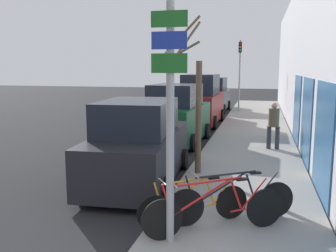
% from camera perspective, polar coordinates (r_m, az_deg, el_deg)
% --- Properties ---
extents(ground_plane, '(80.00, 80.00, 0.00)m').
position_cam_1_polar(ground_plane, '(14.44, 2.13, -2.89)').
color(ground_plane, black).
extents(sidewalk_curb, '(3.20, 32.00, 0.15)m').
position_cam_1_polar(sidewalk_curb, '(16.88, 12.79, -1.12)').
color(sidewalk_curb, gray).
rests_on(sidewalk_curb, ground).
extents(building_facade, '(0.23, 32.00, 6.50)m').
position_cam_1_polar(building_facade, '(16.59, 19.28, 9.35)').
color(building_facade, '#BCBCC1').
rests_on(building_facade, ground).
extents(signpost, '(0.56, 0.15, 3.78)m').
position_cam_1_polar(signpost, '(5.81, 0.32, 1.51)').
color(signpost, '#939399').
rests_on(signpost, sidewalk_curb).
extents(bicycle_0, '(2.25, 1.32, 0.97)m').
position_cam_1_polar(bicycle_0, '(6.54, 7.26, -12.60)').
color(bicycle_0, black).
rests_on(bicycle_0, sidewalk_curb).
extents(bicycle_1, '(1.80, 1.22, 0.88)m').
position_cam_1_polar(bicycle_1, '(6.87, 4.05, -11.82)').
color(bicycle_1, black).
rests_on(bicycle_1, sidewalk_curb).
extents(bicycle_2, '(2.20, 1.16, 0.95)m').
position_cam_1_polar(bicycle_2, '(7.05, 9.75, -11.13)').
color(bicycle_2, black).
rests_on(bicycle_2, sidewalk_curb).
extents(parked_car_0, '(2.31, 4.70, 2.14)m').
position_cam_1_polar(parked_car_0, '(9.61, -4.47, -3.00)').
color(parked_car_0, black).
rests_on(parked_car_0, ground).
extents(parked_car_1, '(2.26, 4.23, 2.31)m').
position_cam_1_polar(parked_car_1, '(14.57, 1.25, 1.43)').
color(parked_car_1, '#144728').
rests_on(parked_car_1, ground).
extents(parked_car_2, '(2.08, 4.76, 2.60)m').
position_cam_1_polar(parked_car_2, '(19.48, 5.05, 3.63)').
color(parked_car_2, maroon).
rests_on(parked_car_2, ground).
extents(parked_car_3, '(2.06, 4.37, 2.28)m').
position_cam_1_polar(parked_car_3, '(25.49, 6.94, 4.53)').
color(parked_car_3, '#51565B').
rests_on(parked_car_3, ground).
extents(pedestrian_near, '(0.43, 0.36, 1.63)m').
position_cam_1_polar(pedestrian_near, '(13.36, 15.81, 0.56)').
color(pedestrian_near, '#333338').
rests_on(pedestrian_near, sidewalk_curb).
extents(street_tree, '(1.10, 0.86, 4.12)m').
position_cam_1_polar(street_tree, '(9.83, 4.26, 3.14)').
color(street_tree, brown).
rests_on(street_tree, sidewalk_curb).
extents(traffic_light, '(0.20, 0.30, 4.50)m').
position_cam_1_polar(traffic_light, '(24.32, 10.88, 8.96)').
color(traffic_light, '#939399').
rests_on(traffic_light, sidewalk_curb).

